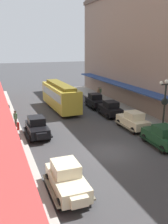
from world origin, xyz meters
The scene contains 16 objects.
ground_plane centered at (0.00, 0.00, 0.00)m, with size 200.00×200.00×0.00m, color #38383A.
sidewalk_left centered at (-7.50, 0.00, 0.07)m, with size 3.00×60.00×0.15m, color #A8A59E.
parked_car_0 centered at (4.59, 9.42, 0.94)m, with size 2.29×4.31×1.84m.
parked_car_1 centered at (-4.88, -4.36, 0.94)m, with size 2.16×4.27×1.84m.
parked_car_2 centered at (4.60, 13.95, 0.94)m, with size 2.27×4.31×1.84m.
parked_car_3 centered at (4.66, 4.34, 0.94)m, with size 2.24×4.30×1.84m.
parked_car_4 centered at (-4.83, 5.55, 0.94)m, with size 2.15×4.26×1.84m.
parked_car_5 centered at (4.60, -0.47, 0.94)m, with size 2.28×4.31×1.84m.
streetcar centered at (-0.15, 14.48, 1.90)m, with size 2.74×9.66×3.46m.
lamp_post_with_clock centered at (6.40, 1.83, 2.99)m, with size 1.42×0.44×5.16m.
fire_hydrant centered at (-6.35, 7.59, 0.56)m, with size 0.24×0.24×0.82m.
pedestrian_0 centered at (-7.30, 19.87, 0.99)m, with size 0.36×0.24×1.64m.
pedestrian_1 centered at (-6.46, 8.72, 1.01)m, with size 0.36×0.28×1.67m.
pedestrian_2 centered at (-6.90, 12.53, 0.99)m, with size 0.36×0.24×1.64m.
pedestrian_3 centered at (7.00, 18.49, 1.01)m, with size 0.36×0.28×1.67m.
pedestrian_4 centered at (7.51, 18.96, 1.01)m, with size 0.36×0.28×1.67m.
Camera 1 is at (-8.50, -17.00, 8.46)m, focal length 40.75 mm.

